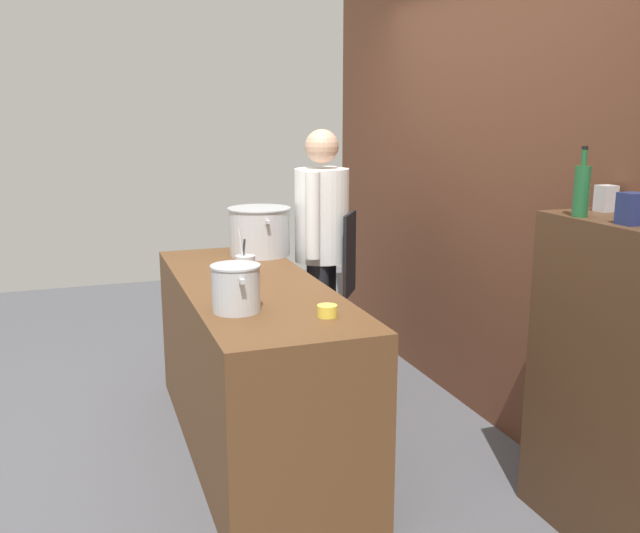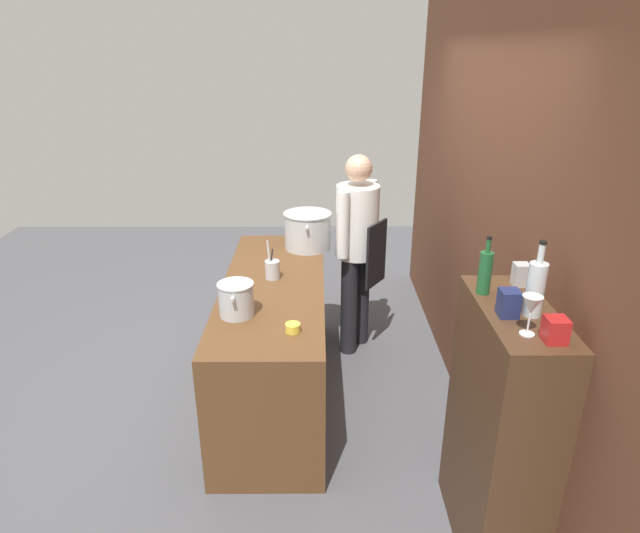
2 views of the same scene
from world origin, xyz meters
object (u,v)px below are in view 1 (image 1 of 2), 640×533
at_px(utensil_crock, 245,267).
at_px(spice_tin_silver, 606,198).
at_px(chef, 322,241).
at_px(spice_tin_navy, 632,209).
at_px(butter_jar, 327,311).
at_px(stockpot_small, 236,288).
at_px(wine_bottle_green, 582,190).
at_px(stockpot_large, 260,231).

relative_size(utensil_crock, spice_tin_silver, 2.52).
height_order(chef, utensil_crock, chef).
bearing_deg(spice_tin_silver, spice_tin_navy, -27.13).
bearing_deg(spice_tin_silver, utensil_crock, -130.79).
bearing_deg(butter_jar, spice_tin_silver, 72.69).
bearing_deg(butter_jar, stockpot_small, -121.22).
distance_m(chef, wine_bottle_green, 1.92).
distance_m(stockpot_small, wine_bottle_green, 1.49).
xyz_separation_m(butter_jar, spice_tin_navy, (0.67, 0.96, 0.48)).
relative_size(utensil_crock, wine_bottle_green, 0.99).
height_order(butter_jar, wine_bottle_green, wine_bottle_green).
relative_size(stockpot_large, spice_tin_navy, 3.71).
height_order(chef, spice_tin_silver, chef).
distance_m(utensil_crock, spice_tin_silver, 1.77).
distance_m(stockpot_large, spice_tin_navy, 2.27).
distance_m(chef, spice_tin_navy, 2.13).
bearing_deg(stockpot_large, stockpot_small, -19.30).
height_order(stockpot_large, wine_bottle_green, wine_bottle_green).
bearing_deg(utensil_crock, butter_jar, 12.92).
bearing_deg(stockpot_small, butter_jar, 58.78).
distance_m(chef, butter_jar, 1.44).
relative_size(chef, stockpot_small, 5.84).
height_order(utensil_crock, spice_tin_silver, spice_tin_silver).
relative_size(stockpot_small, spice_tin_silver, 2.57).
height_order(stockpot_small, wine_bottle_green, wine_bottle_green).
bearing_deg(utensil_crock, chef, 132.67).
height_order(wine_bottle_green, spice_tin_navy, wine_bottle_green).
bearing_deg(butter_jar, stockpot_large, 177.43).
distance_m(butter_jar, spice_tin_silver, 1.27).
bearing_deg(spice_tin_silver, butter_jar, -107.31).
bearing_deg(chef, utensil_crock, 166.24).
xyz_separation_m(butter_jar, wine_bottle_green, (0.44, 0.92, 0.53)).
xyz_separation_m(stockpot_small, spice_tin_navy, (0.88, 1.31, 0.40)).
xyz_separation_m(chef, butter_jar, (1.36, -0.46, -0.04)).
xyz_separation_m(stockpot_large, butter_jar, (1.39, -0.06, -0.12)).
bearing_deg(stockpot_small, stockpot_large, 160.70).
bearing_deg(stockpot_large, spice_tin_silver, 31.33).
bearing_deg(butter_jar, chef, 161.22).
relative_size(stockpot_large, utensil_crock, 1.59).
distance_m(stockpot_large, wine_bottle_green, 2.06).
bearing_deg(stockpot_small, chef, 144.71).
xyz_separation_m(stockpot_large, wine_bottle_green, (1.82, 0.85, 0.41)).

